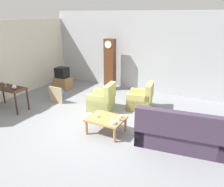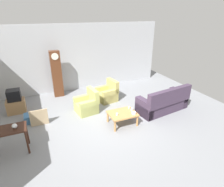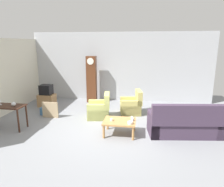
{
  "view_description": "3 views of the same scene",
  "coord_description": "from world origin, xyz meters",
  "px_view_note": "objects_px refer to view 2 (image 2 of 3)",
  "views": [
    {
      "loc": [
        3.08,
        -5.06,
        3.07
      ],
      "look_at": [
        0.2,
        0.41,
        0.86
      ],
      "focal_mm": 35.85,
      "sensor_mm": 36.0,
      "label": 1
    },
    {
      "loc": [
        -2.16,
        -5.43,
        3.69
      ],
      "look_at": [
        0.33,
        0.37,
        0.9
      ],
      "focal_mm": 29.92,
      "sensor_mm": 36.0,
      "label": 2
    },
    {
      "loc": [
        1.07,
        -6.15,
        2.69
      ],
      "look_at": [
        0.03,
        0.67,
        1.02
      ],
      "focal_mm": 33.29,
      "sensor_mm": 36.0,
      "label": 3
    }
  ],
  "objects_px": {
    "couch_floral": "(163,103)",
    "armchair_olive_far": "(108,94)",
    "coffee_table_wood": "(122,114)",
    "framed_picture_leaning": "(39,118)",
    "grandfather_clock": "(57,74)",
    "cup_cream_tall": "(129,108)",
    "tv_stand_cabinet": "(16,106)",
    "cup_blue_rimmed": "(132,109)",
    "tv_crt": "(14,95)",
    "bowl_white_stacked": "(134,113)",
    "storage_box_blue": "(31,118)",
    "console_table_dark": "(1,134)",
    "armchair_olive_near": "(87,105)",
    "glass_dome_cloche": "(14,126)",
    "cup_white_porcelain": "(117,114)"
  },
  "relations": [
    {
      "from": "couch_floral",
      "to": "armchair_olive_far",
      "type": "relative_size",
      "value": 2.39
    },
    {
      "from": "couch_floral",
      "to": "coffee_table_wood",
      "type": "bearing_deg",
      "value": -173.59
    },
    {
      "from": "framed_picture_leaning",
      "to": "grandfather_clock",
      "type": "bearing_deg",
      "value": 66.23
    },
    {
      "from": "framed_picture_leaning",
      "to": "cup_cream_tall",
      "type": "xyz_separation_m",
      "value": [
        3.06,
        -0.88,
        0.18
      ]
    },
    {
      "from": "couch_floral",
      "to": "armchair_olive_far",
      "type": "xyz_separation_m",
      "value": [
        -1.68,
        1.78,
        -0.05
      ]
    },
    {
      "from": "couch_floral",
      "to": "cup_cream_tall",
      "type": "distance_m",
      "value": 1.57
    },
    {
      "from": "tv_stand_cabinet",
      "to": "cup_cream_tall",
      "type": "xyz_separation_m",
      "value": [
        3.83,
        -2.23,
        0.21
      ]
    },
    {
      "from": "cup_blue_rimmed",
      "to": "armchair_olive_far",
      "type": "bearing_deg",
      "value": 93.93
    },
    {
      "from": "couch_floral",
      "to": "tv_crt",
      "type": "bearing_deg",
      "value": 157.86
    },
    {
      "from": "bowl_white_stacked",
      "to": "cup_blue_rimmed",
      "type": "bearing_deg",
      "value": 77.58
    },
    {
      "from": "couch_floral",
      "to": "cup_blue_rimmed",
      "type": "bearing_deg",
      "value": -172.91
    },
    {
      "from": "armchair_olive_far",
      "to": "bowl_white_stacked",
      "type": "bearing_deg",
      "value": -87.87
    },
    {
      "from": "grandfather_clock",
      "to": "tv_stand_cabinet",
      "type": "height_order",
      "value": "grandfather_clock"
    },
    {
      "from": "couch_floral",
      "to": "tv_stand_cabinet",
      "type": "bearing_deg",
      "value": 157.86
    },
    {
      "from": "tv_crt",
      "to": "storage_box_blue",
      "type": "distance_m",
      "value": 1.24
    },
    {
      "from": "armchair_olive_far",
      "to": "cup_blue_rimmed",
      "type": "bearing_deg",
      "value": -86.07
    },
    {
      "from": "cup_cream_tall",
      "to": "tv_stand_cabinet",
      "type": "bearing_deg",
      "value": 149.84
    },
    {
      "from": "couch_floral",
      "to": "console_table_dark",
      "type": "height_order",
      "value": "couch_floral"
    },
    {
      "from": "grandfather_clock",
      "to": "framed_picture_leaning",
      "type": "distance_m",
      "value": 2.63
    },
    {
      "from": "coffee_table_wood",
      "to": "couch_floral",
      "type": "bearing_deg",
      "value": 6.41
    },
    {
      "from": "grandfather_clock",
      "to": "tv_stand_cabinet",
      "type": "xyz_separation_m",
      "value": [
        -1.79,
        -0.95,
        -0.81
      ]
    },
    {
      "from": "storage_box_blue",
      "to": "cup_cream_tall",
      "type": "distance_m",
      "value": 3.59
    },
    {
      "from": "armchair_olive_near",
      "to": "cup_blue_rimmed",
      "type": "distance_m",
      "value": 1.83
    },
    {
      "from": "grandfather_clock",
      "to": "armchair_olive_far",
      "type": "bearing_deg",
      "value": -35.36
    },
    {
      "from": "storage_box_blue",
      "to": "couch_floral",
      "type": "bearing_deg",
      "value": -13.99
    },
    {
      "from": "tv_stand_cabinet",
      "to": "cup_blue_rimmed",
      "type": "distance_m",
      "value": 4.54
    },
    {
      "from": "storage_box_blue",
      "to": "console_table_dark",
      "type": "bearing_deg",
      "value": -114.51
    },
    {
      "from": "console_table_dark",
      "to": "cup_blue_rimmed",
      "type": "height_order",
      "value": "console_table_dark"
    },
    {
      "from": "tv_crt",
      "to": "framed_picture_leaning",
      "type": "xyz_separation_m",
      "value": [
        0.77,
        -1.34,
        -0.44
      ]
    },
    {
      "from": "glass_dome_cloche",
      "to": "cup_blue_rimmed",
      "type": "distance_m",
      "value": 3.73
    },
    {
      "from": "armchair_olive_far",
      "to": "storage_box_blue",
      "type": "distance_m",
      "value": 3.29
    },
    {
      "from": "tv_stand_cabinet",
      "to": "cup_white_porcelain",
      "type": "relative_size",
      "value": 8.58
    },
    {
      "from": "tv_crt",
      "to": "cup_blue_rimmed",
      "type": "height_order",
      "value": "tv_crt"
    },
    {
      "from": "armchair_olive_near",
      "to": "console_table_dark",
      "type": "height_order",
      "value": "armchair_olive_near"
    },
    {
      "from": "couch_floral",
      "to": "console_table_dark",
      "type": "relative_size",
      "value": 1.69
    },
    {
      "from": "armchair_olive_near",
      "to": "tv_stand_cabinet",
      "type": "bearing_deg",
      "value": 157.23
    },
    {
      "from": "tv_stand_cabinet",
      "to": "glass_dome_cloche",
      "type": "xyz_separation_m",
      "value": [
        0.15,
        -2.54,
        0.58
      ]
    },
    {
      "from": "armchair_olive_far",
      "to": "tv_crt",
      "type": "height_order",
      "value": "tv_crt"
    },
    {
      "from": "framed_picture_leaning",
      "to": "storage_box_blue",
      "type": "xyz_separation_m",
      "value": [
        -0.29,
        0.37,
        -0.15
      ]
    },
    {
      "from": "grandfather_clock",
      "to": "tv_crt",
      "type": "relative_size",
      "value": 4.44
    },
    {
      "from": "armchair_olive_far",
      "to": "bowl_white_stacked",
      "type": "relative_size",
      "value": 6.05
    },
    {
      "from": "storage_box_blue",
      "to": "bowl_white_stacked",
      "type": "xyz_separation_m",
      "value": [
        3.32,
        -1.66,
        0.33
      ]
    },
    {
      "from": "coffee_table_wood",
      "to": "grandfather_clock",
      "type": "distance_m",
      "value": 3.83
    },
    {
      "from": "cup_blue_rimmed",
      "to": "bowl_white_stacked",
      "type": "distance_m",
      "value": 0.25
    },
    {
      "from": "couch_floral",
      "to": "storage_box_blue",
      "type": "distance_m",
      "value": 5.07
    },
    {
      "from": "coffee_table_wood",
      "to": "cup_cream_tall",
      "type": "bearing_deg",
      "value": 27.81
    },
    {
      "from": "cup_cream_tall",
      "to": "bowl_white_stacked",
      "type": "bearing_deg",
      "value": -93.81
    },
    {
      "from": "tv_crt",
      "to": "bowl_white_stacked",
      "type": "height_order",
      "value": "tv_crt"
    },
    {
      "from": "armchair_olive_near",
      "to": "bowl_white_stacked",
      "type": "bearing_deg",
      "value": -51.72
    },
    {
      "from": "tv_stand_cabinet",
      "to": "bowl_white_stacked",
      "type": "height_order",
      "value": "tv_stand_cabinet"
    }
  ]
}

